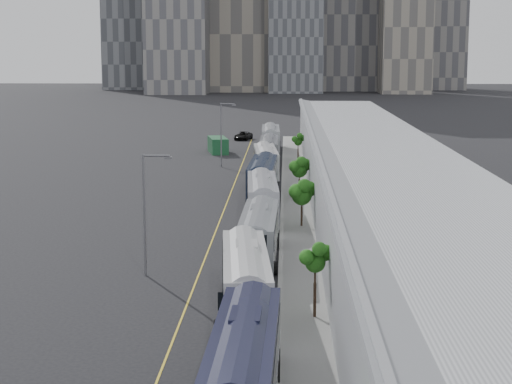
{
  "coord_description": "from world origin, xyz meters",
  "views": [
    {
      "loc": [
        4.47,
        -13.94,
        15.27
      ],
      "look_at": [
        1.87,
        60.51,
        3.0
      ],
      "focal_mm": 60.0,
      "sensor_mm": 36.0,
      "label": 1
    }
  ],
  "objects_px": {
    "bus_7": "(269,152)",
    "street_lamp_near": "(147,206)",
    "street_lamp_far": "(223,130)",
    "suv": "(243,136)",
    "bus_6": "(266,164)",
    "bus_3": "(259,238)",
    "bus_4": "(262,201)",
    "bus_8": "(271,140)",
    "shipping_container": "(218,145)",
    "bus_5": "(263,180)",
    "bus_2": "(246,285)",
    "bus_1": "(244,376)"
  },
  "relations": [
    {
      "from": "bus_4",
      "to": "shipping_container",
      "type": "height_order",
      "value": "bus_4"
    },
    {
      "from": "bus_1",
      "to": "suv",
      "type": "distance_m",
      "value": 114.48
    },
    {
      "from": "bus_8",
      "to": "bus_5",
      "type": "bearing_deg",
      "value": -91.46
    },
    {
      "from": "bus_5",
      "to": "bus_6",
      "type": "relative_size",
      "value": 1.04
    },
    {
      "from": "bus_1",
      "to": "bus_7",
      "type": "height_order",
      "value": "bus_1"
    },
    {
      "from": "bus_3",
      "to": "bus_4",
      "type": "height_order",
      "value": "bus_4"
    },
    {
      "from": "bus_8",
      "to": "suv",
      "type": "xyz_separation_m",
      "value": [
        -5.1,
        16.73,
        -0.94
      ]
    },
    {
      "from": "bus_4",
      "to": "bus_7",
      "type": "xyz_separation_m",
      "value": [
        -0.19,
        39.8,
        -0.12
      ]
    },
    {
      "from": "bus_8",
      "to": "street_lamp_far",
      "type": "height_order",
      "value": "street_lamp_far"
    },
    {
      "from": "suv",
      "to": "bus_3",
      "type": "bearing_deg",
      "value": -74.13
    },
    {
      "from": "bus_5",
      "to": "shipping_container",
      "type": "xyz_separation_m",
      "value": [
        -7.85,
        38.2,
        -0.46
      ]
    },
    {
      "from": "bus_4",
      "to": "street_lamp_far",
      "type": "distance_m",
      "value": 36.34
    },
    {
      "from": "bus_3",
      "to": "shipping_container",
      "type": "xyz_separation_m",
      "value": [
        -8.37,
        67.2,
        -0.4
      ]
    },
    {
      "from": "street_lamp_far",
      "to": "shipping_container",
      "type": "xyz_separation_m",
      "value": [
        -1.92,
        16.14,
        -3.77
      ]
    },
    {
      "from": "shipping_container",
      "to": "bus_7",
      "type": "bearing_deg",
      "value": -67.85
    },
    {
      "from": "bus_4",
      "to": "bus_6",
      "type": "relative_size",
      "value": 1.04
    },
    {
      "from": "bus_8",
      "to": "street_lamp_far",
      "type": "distance_m",
      "value": 20.28
    },
    {
      "from": "bus_4",
      "to": "street_lamp_far",
      "type": "xyz_separation_m",
      "value": [
        -6.26,
        35.64,
        3.31
      ]
    },
    {
      "from": "bus_4",
      "to": "shipping_container",
      "type": "distance_m",
      "value": 52.43
    },
    {
      "from": "bus_5",
      "to": "suv",
      "type": "xyz_separation_m",
      "value": [
        -4.97,
        57.85,
        -0.94
      ]
    },
    {
      "from": "bus_3",
      "to": "bus_8",
      "type": "xyz_separation_m",
      "value": [
        -0.4,
        70.13,
        0.07
      ]
    },
    {
      "from": "bus_2",
      "to": "street_lamp_far",
      "type": "relative_size",
      "value": 1.56
    },
    {
      "from": "bus_3",
      "to": "bus_6",
      "type": "relative_size",
      "value": 0.99
    },
    {
      "from": "bus_8",
      "to": "shipping_container",
      "type": "relative_size",
      "value": 2.04
    },
    {
      "from": "bus_4",
      "to": "shipping_container",
      "type": "bearing_deg",
      "value": 96.33
    },
    {
      "from": "bus_2",
      "to": "bus_7",
      "type": "relative_size",
      "value": 1.08
    },
    {
      "from": "bus_3",
      "to": "street_lamp_far",
      "type": "height_order",
      "value": "street_lamp_far"
    },
    {
      "from": "bus_6",
      "to": "street_lamp_near",
      "type": "bearing_deg",
      "value": -102.48
    },
    {
      "from": "bus_7",
      "to": "suv",
      "type": "distance_m",
      "value": 32.07
    },
    {
      "from": "bus_1",
      "to": "bus_8",
      "type": "relative_size",
      "value": 1.01
    },
    {
      "from": "bus_2",
      "to": "bus_5",
      "type": "bearing_deg",
      "value": 85.89
    },
    {
      "from": "bus_1",
      "to": "bus_6",
      "type": "xyz_separation_m",
      "value": [
        -0.72,
        70.04,
        -0.09
      ]
    },
    {
      "from": "suv",
      "to": "bus_4",
      "type": "bearing_deg",
      "value": -73.5
    },
    {
      "from": "bus_1",
      "to": "street_lamp_far",
      "type": "distance_m",
      "value": 78.88
    },
    {
      "from": "street_lamp_far",
      "to": "suv",
      "type": "distance_m",
      "value": 36.06
    },
    {
      "from": "bus_2",
      "to": "bus_5",
      "type": "relative_size",
      "value": 0.99
    },
    {
      "from": "bus_6",
      "to": "suv",
      "type": "xyz_separation_m",
      "value": [
        -5.01,
        44.29,
        -0.87
      ]
    },
    {
      "from": "street_lamp_near",
      "to": "suv",
      "type": "relative_size",
      "value": 1.65
    },
    {
      "from": "bus_1",
      "to": "bus_4",
      "type": "height_order",
      "value": "bus_1"
    },
    {
      "from": "bus_2",
      "to": "bus_6",
      "type": "distance_m",
      "value": 55.58
    },
    {
      "from": "bus_4",
      "to": "shipping_container",
      "type": "xyz_separation_m",
      "value": [
        -8.19,
        51.79,
        -0.46
      ]
    },
    {
      "from": "bus_4",
      "to": "street_lamp_near",
      "type": "xyz_separation_m",
      "value": [
        -7.29,
        -20.39,
        3.25
      ]
    },
    {
      "from": "bus_7",
      "to": "street_lamp_near",
      "type": "relative_size",
      "value": 1.47
    },
    {
      "from": "bus_3",
      "to": "bus_7",
      "type": "distance_m",
      "value": 55.21
    },
    {
      "from": "bus_7",
      "to": "street_lamp_near",
      "type": "distance_m",
      "value": 60.69
    },
    {
      "from": "street_lamp_far",
      "to": "bus_6",
      "type": "bearing_deg",
      "value": -54.96
    },
    {
      "from": "bus_5",
      "to": "shipping_container",
      "type": "height_order",
      "value": "bus_5"
    },
    {
      "from": "bus_8",
      "to": "shipping_container",
      "type": "bearing_deg",
      "value": -161.11
    },
    {
      "from": "street_lamp_far",
      "to": "bus_3",
      "type": "bearing_deg",
      "value": -82.8
    },
    {
      "from": "bus_3",
      "to": "bus_7",
      "type": "relative_size",
      "value": 1.04
    }
  ]
}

